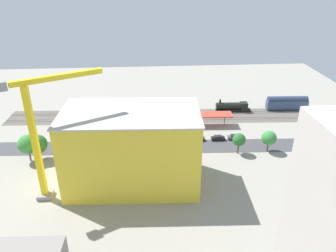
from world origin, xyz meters
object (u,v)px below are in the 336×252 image
Objects in this scene: street_tree_3 at (92,142)px; street_tree_5 at (269,138)px; construction_building at (132,149)px; tower_crane at (40,131)px; street_tree_4 at (107,143)px; passenger_coach at (287,103)px; parked_car_0 at (234,137)px; parked_car_2 at (197,138)px; street_tree_0 at (38,144)px; locomotive at (233,107)px; parked_car_1 at (218,138)px; parked_car_3 at (181,139)px; street_tree_2 at (239,140)px; platform_canopy_near at (161,115)px; street_tree_1 at (28,144)px; box_truck_0 at (102,148)px; traffic_light at (172,143)px; parked_car_4 at (162,140)px.

street_tree_5 is (-54.84, 0.80, -0.42)m from street_tree_3.
street_tree_5 is at bearing -159.50° from construction_building.
tower_crane is 4.06× the size of street_tree_4.
passenger_coach is 3.60× the size of parked_car_0.
tower_crane is at bearing 32.45° from parked_car_2.
street_tree_3 is (-15.98, -0.46, -0.09)m from street_tree_0.
locomotive is at bearing -85.03° from street_tree_5.
street_tree_0 reaches higher than parked_car_1.
street_tree_2 is at bearing 149.77° from parked_car_3.
platform_canopy_near is 13.95m from parked_car_3.
parked_car_2 is (40.43, 23.60, -2.26)m from passenger_coach.
tower_crane is at bearing 17.84° from street_tree_2.
platform_canopy_near is 6.73× the size of street_tree_4.
street_tree_5 is (-2.82, 32.43, 2.84)m from locomotive.
street_tree_0 is 0.94× the size of street_tree_1.
box_truck_0 is (38.16, 5.71, 0.96)m from parked_car_1.
platform_canopy_near is at bearing -26.96° from parked_car_0.
street_tree_0 is at bearing 8.18° from parked_car_1.
street_tree_3 reaches higher than box_truck_0.
platform_canopy_near reaches higher than parked_car_0.
passenger_coach is at bearing -140.56° from construction_building.
locomotive is 42.33m from traffic_light.
locomotive is at bearing -145.80° from street_tree_4.
box_truck_0 is 21.75m from street_tree_1.
locomotive is at bearing -148.70° from street_tree_3.
street_tree_4 is at bearing -125.26° from tower_crane.
construction_building is at bearing 50.00° from traffic_light.
construction_building reaches higher than parked_car_4.
street_tree_0 reaches higher than parked_car_0.
street_tree_1 reaches higher than parked_car_1.
box_truck_0 is 4.70m from street_tree_3.
street_tree_3 is (2.54, 1.99, 3.41)m from box_truck_0.
street_tree_2 reaches higher than parked_car_1.
street_tree_5 reaches higher than parked_car_1.
traffic_light reaches higher than parked_car_0.
platform_canopy_near is 17.25m from parked_car_2.
street_tree_1 is at bearing 1.27° from street_tree_4.
platform_canopy_near is at bearing -83.39° from traffic_light.
parked_car_4 is at bearing -167.34° from street_tree_1.
tower_crane reaches higher than street_tree_3.
traffic_light is (-21.91, 2.40, 2.28)m from box_truck_0.
parked_car_1 is at bearing 1.58° from parked_car_0.
street_tree_4 is (23.78, 8.95, 4.27)m from parked_car_3.
street_tree_0 is at bearing -165.25° from street_tree_1.
locomotive is at bearing -127.90° from construction_building.
platform_canopy_near is at bearing -137.47° from street_tree_3.
locomotive is 3.09× the size of parked_car_1.
construction_building is 19.89m from street_tree_3.
parked_car_2 reaches higher than parked_car_0.
construction_building is 4.49× the size of street_tree_3.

